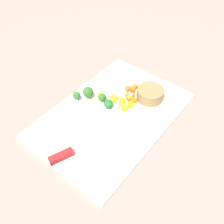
# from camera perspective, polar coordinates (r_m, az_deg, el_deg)

# --- Properties ---
(ground_plane) EXTENTS (4.00, 4.00, 0.00)m
(ground_plane) POSITION_cam_1_polar(r_m,az_deg,el_deg) (0.84, 0.00, -1.02)
(ground_plane) COLOR gray
(cutting_board) EXTENTS (0.51, 0.34, 0.01)m
(cutting_board) POSITION_cam_1_polar(r_m,az_deg,el_deg) (0.84, 0.00, -0.74)
(cutting_board) COLOR white
(cutting_board) RESTS_ON ground_plane
(prep_bowl) EXTENTS (0.09, 0.09, 0.04)m
(prep_bowl) POSITION_cam_1_polar(r_m,az_deg,el_deg) (0.88, 8.55, 4.04)
(prep_bowl) COLOR olive
(prep_bowl) RESTS_ON cutting_board
(chef_knife) EXTENTS (0.33, 0.15, 0.02)m
(chef_knife) POSITION_cam_1_polar(r_m,az_deg,el_deg) (0.75, -5.86, -7.45)
(chef_knife) COLOR silver
(chef_knife) RESTS_ON cutting_board
(carrot_dice_0) EXTENTS (0.02, 0.02, 0.02)m
(carrot_dice_0) POSITION_cam_1_polar(r_m,az_deg,el_deg) (0.87, 3.89, 3.09)
(carrot_dice_0) COLOR orange
(carrot_dice_0) RESTS_ON cutting_board
(carrot_dice_1) EXTENTS (0.02, 0.02, 0.01)m
(carrot_dice_1) POSITION_cam_1_polar(r_m,az_deg,el_deg) (0.91, 3.47, 5.09)
(carrot_dice_1) COLOR orange
(carrot_dice_1) RESTS_ON cutting_board
(carrot_dice_2) EXTENTS (0.02, 0.02, 0.01)m
(carrot_dice_2) POSITION_cam_1_polar(r_m,az_deg,el_deg) (0.92, 5.29, 5.72)
(carrot_dice_2) COLOR orange
(carrot_dice_2) RESTS_ON cutting_board
(carrot_dice_3) EXTENTS (0.01, 0.01, 0.01)m
(carrot_dice_3) POSITION_cam_1_polar(r_m,az_deg,el_deg) (0.89, 4.86, 3.75)
(carrot_dice_3) COLOR orange
(carrot_dice_3) RESTS_ON cutting_board
(carrot_dice_4) EXTENTS (0.02, 0.02, 0.01)m
(carrot_dice_4) POSITION_cam_1_polar(r_m,az_deg,el_deg) (0.89, 3.35, 3.89)
(carrot_dice_4) COLOR orange
(carrot_dice_4) RESTS_ON cutting_board
(carrot_dice_5) EXTENTS (0.01, 0.01, 0.01)m
(carrot_dice_5) POSITION_cam_1_polar(r_m,az_deg,el_deg) (0.93, 6.93, 5.60)
(carrot_dice_5) COLOR orange
(carrot_dice_5) RESTS_ON cutting_board
(carrot_dice_6) EXTENTS (0.02, 0.02, 0.01)m
(carrot_dice_6) POSITION_cam_1_polar(r_m,az_deg,el_deg) (0.92, 3.50, 5.60)
(carrot_dice_6) COLOR orange
(carrot_dice_6) RESTS_ON cutting_board
(carrot_dice_7) EXTENTS (0.03, 0.02, 0.01)m
(carrot_dice_7) POSITION_cam_1_polar(r_m,az_deg,el_deg) (0.87, 4.85, 2.55)
(carrot_dice_7) COLOR orange
(carrot_dice_7) RESTS_ON cutting_board
(carrot_dice_8) EXTENTS (0.02, 0.02, 0.01)m
(carrot_dice_8) POSITION_cam_1_polar(r_m,az_deg,el_deg) (0.92, 4.73, 5.41)
(carrot_dice_8) COLOR orange
(carrot_dice_8) RESTS_ON cutting_board
(carrot_dice_9) EXTENTS (0.02, 0.02, 0.02)m
(carrot_dice_9) POSITION_cam_1_polar(r_m,az_deg,el_deg) (0.91, 4.63, 5.02)
(carrot_dice_9) COLOR orange
(carrot_dice_9) RESTS_ON cutting_board
(carrot_dice_10) EXTENTS (0.02, 0.02, 0.01)m
(carrot_dice_10) POSITION_cam_1_polar(r_m,az_deg,el_deg) (0.92, 6.00, 5.54)
(carrot_dice_10) COLOR orange
(carrot_dice_10) RESTS_ON cutting_board
(pepper_dice_0) EXTENTS (0.03, 0.03, 0.01)m
(pepper_dice_0) POSITION_cam_1_polar(r_m,az_deg,el_deg) (0.86, 2.31, 2.52)
(pepper_dice_0) COLOR yellow
(pepper_dice_0) RESTS_ON cutting_board
(pepper_dice_1) EXTENTS (0.02, 0.02, 0.02)m
(pepper_dice_1) POSITION_cam_1_polar(r_m,az_deg,el_deg) (0.87, 0.40, 3.07)
(pepper_dice_1) COLOR yellow
(pepper_dice_1) RESTS_ON cutting_board
(pepper_dice_2) EXTENTS (0.03, 0.03, 0.02)m
(pepper_dice_2) POSITION_cam_1_polar(r_m,az_deg,el_deg) (0.84, 2.89, 0.89)
(pepper_dice_2) COLOR yellow
(pepper_dice_2) RESTS_ON cutting_board
(pepper_dice_3) EXTENTS (0.03, 0.03, 0.02)m
(pepper_dice_3) POSITION_cam_1_polar(r_m,az_deg,el_deg) (0.87, -2.53, 3.42)
(pepper_dice_3) COLOR yellow
(pepper_dice_3) RESTS_ON cutting_board
(pepper_dice_4) EXTENTS (0.01, 0.01, 0.01)m
(pepper_dice_4) POSITION_cam_1_polar(r_m,az_deg,el_deg) (0.85, 2.19, 1.75)
(pepper_dice_4) COLOR yellow
(pepper_dice_4) RESTS_ON cutting_board
(pepper_dice_5) EXTENTS (0.02, 0.02, 0.02)m
(pepper_dice_5) POSITION_cam_1_polar(r_m,az_deg,el_deg) (0.85, 4.23, 1.70)
(pepper_dice_5) COLOR yellow
(pepper_dice_5) RESTS_ON cutting_board
(broccoli_floret_0) EXTENTS (0.03, 0.03, 0.03)m
(broccoli_floret_0) POSITION_cam_1_polar(r_m,az_deg,el_deg) (0.86, -2.21, 3.29)
(broccoli_floret_0) COLOR #8AB957
(broccoli_floret_0) RESTS_ON cutting_board
(broccoli_floret_1) EXTENTS (0.03, 0.03, 0.03)m
(broccoli_floret_1) POSITION_cam_1_polar(r_m,az_deg,el_deg) (0.87, -7.99, 3.71)
(broccoli_floret_1) COLOR #8AAB5F
(broccoli_floret_1) RESTS_ON cutting_board
(broccoli_floret_2) EXTENTS (0.03, 0.03, 0.03)m
(broccoli_floret_2) POSITION_cam_1_polar(r_m,az_deg,el_deg) (0.84, -0.81, 1.81)
(broccoli_floret_2) COLOR #8EB36A
(broccoli_floret_2) RESTS_ON cutting_board
(broccoli_floret_3) EXTENTS (0.04, 0.04, 0.04)m
(broccoli_floret_3) POSITION_cam_1_polar(r_m,az_deg,el_deg) (0.87, -5.39, 4.45)
(broccoli_floret_3) COLOR #8CC256
(broccoli_floret_3) RESTS_ON cutting_board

